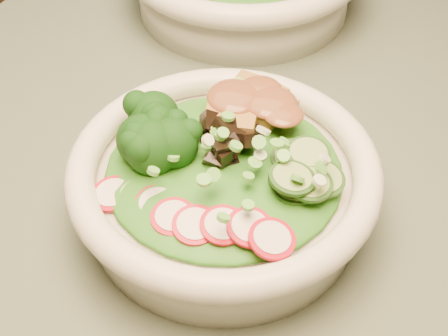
% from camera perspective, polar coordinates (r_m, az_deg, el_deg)
% --- Properties ---
extents(dining_table, '(1.20, 0.80, 0.75)m').
position_cam_1_polar(dining_table, '(0.66, 17.43, -11.81)').
color(dining_table, black).
rests_on(dining_table, ground).
extents(salad_bowl, '(0.26, 0.26, 0.07)m').
position_cam_1_polar(salad_bowl, '(0.52, -0.00, -1.50)').
color(salad_bowl, white).
rests_on(salad_bowl, dining_table).
extents(lettuce_bed, '(0.20, 0.20, 0.02)m').
position_cam_1_polar(lettuce_bed, '(0.51, -0.00, 0.08)').
color(lettuce_bed, '#225F14').
rests_on(lettuce_bed, salad_bowl).
extents(broccoli_florets, '(0.09, 0.08, 0.04)m').
position_cam_1_polar(broccoli_florets, '(0.51, -6.37, 2.69)').
color(broccoli_florets, black).
rests_on(broccoli_florets, salad_bowl).
extents(radish_slices, '(0.11, 0.06, 0.02)m').
position_cam_1_polar(radish_slices, '(0.47, -2.32, -4.87)').
color(radish_slices, '#B50D21').
rests_on(radish_slices, salad_bowl).
extents(cucumber_slices, '(0.08, 0.08, 0.03)m').
position_cam_1_polar(cucumber_slices, '(0.49, 6.85, -0.80)').
color(cucumber_slices, '#95BB68').
rests_on(cucumber_slices, salad_bowl).
extents(mushroom_heap, '(0.08, 0.08, 0.04)m').
position_cam_1_polar(mushroom_heap, '(0.51, 0.44, 2.01)').
color(mushroom_heap, black).
rests_on(mushroom_heap, salad_bowl).
extents(tofu_cubes, '(0.10, 0.07, 0.03)m').
position_cam_1_polar(tofu_cubes, '(0.54, 2.31, 5.10)').
color(tofu_cubes, olive).
rests_on(tofu_cubes, salad_bowl).
extents(peanut_sauce, '(0.07, 0.05, 0.02)m').
position_cam_1_polar(peanut_sauce, '(0.54, 2.35, 6.13)').
color(peanut_sauce, brown).
rests_on(peanut_sauce, tofu_cubes).
extents(scallion_garnish, '(0.18, 0.18, 0.02)m').
position_cam_1_polar(scallion_garnish, '(0.49, -0.00, 1.96)').
color(scallion_garnish, '#61B841').
rests_on(scallion_garnish, salad_bowl).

